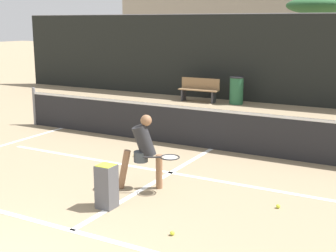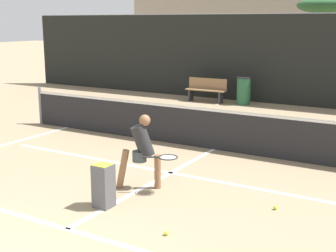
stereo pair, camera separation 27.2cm
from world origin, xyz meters
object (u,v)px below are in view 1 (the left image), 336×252
Objects in this scene: player_practicing at (144,149)px; courtside_bench at (199,89)px; parked_car at (262,78)px; ball_hopper at (107,185)px; trash_bin at (236,90)px.

player_practicing is 0.88× the size of courtside_bench.
parked_car is (-1.88, 12.68, -0.17)m from player_practicing.
player_practicing is 1.09m from ball_hopper.
trash_bin is (-1.65, 8.99, -0.23)m from player_practicing.
courtside_bench is at bearing -173.49° from trash_bin.
parked_car reaches higher than ball_hopper.
trash_bin is at bearing 98.99° from ball_hopper.
ball_hopper is 10.30m from courtside_bench.
trash_bin is at bearing 4.77° from courtside_bench.
courtside_bench is 0.36× the size of parked_car.
courtside_bench is 1.55× the size of trash_bin.
player_practicing is 1.88× the size of ball_hopper.
ball_hopper is 10.14m from trash_bin.
player_practicing reaches higher than courtside_bench.
player_practicing is at bearing -72.75° from courtside_bench.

